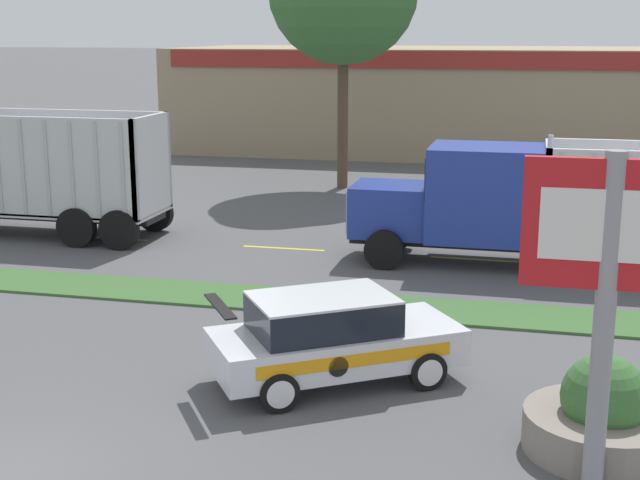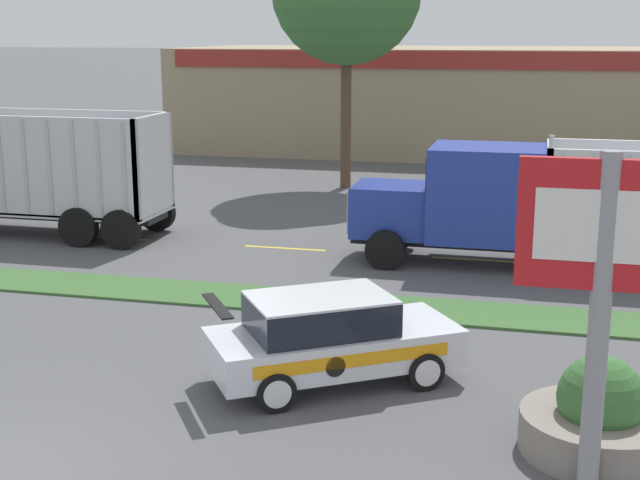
# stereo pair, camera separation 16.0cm
# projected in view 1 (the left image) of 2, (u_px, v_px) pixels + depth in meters

# --- Properties ---
(grass_verge) EXTENTS (120.00, 1.79, 0.06)m
(grass_verge) POSITION_uv_depth(u_px,v_px,m) (214.00, 295.00, 20.82)
(grass_verge) COLOR #3D6633
(grass_verge) RESTS_ON ground_plane
(centre_line_3) EXTENTS (2.40, 0.14, 0.01)m
(centre_line_3) POSITION_uv_depth(u_px,v_px,m) (110.00, 238.00, 26.61)
(centre_line_3) COLOR yellow
(centre_line_3) RESTS_ON ground_plane
(centre_line_4) EXTENTS (2.40, 0.14, 0.01)m
(centre_line_4) POSITION_uv_depth(u_px,v_px,m) (284.00, 248.00, 25.39)
(centre_line_4) COLOR yellow
(centre_line_4) RESTS_ON ground_plane
(centre_line_5) EXTENTS (2.40, 0.14, 0.01)m
(centre_line_5) POSITION_uv_depth(u_px,v_px,m) (475.00, 259.00, 24.16)
(centre_line_5) COLOR yellow
(centre_line_5) RESTS_ON ground_plane
(dump_truck_mid) EXTENTS (11.08, 2.63, 3.56)m
(dump_truck_mid) POSITION_uv_depth(u_px,v_px,m) (527.00, 206.00, 23.13)
(dump_truck_mid) COLOR black
(dump_truck_mid) RESTS_ON ground_plane
(rally_car) EXTENTS (4.62, 3.93, 1.64)m
(rally_car) POSITION_uv_depth(u_px,v_px,m) (332.00, 337.00, 15.53)
(rally_car) COLOR silver
(rally_car) RESTS_ON ground_plane
(store_sign_post) EXTENTS (2.21, 0.28, 4.61)m
(store_sign_post) POSITION_uv_depth(u_px,v_px,m) (609.00, 264.00, 11.26)
(store_sign_post) COLOR gray
(store_sign_post) RESTS_ON ground_plane
(stone_planter) EXTENTS (2.29, 2.29, 1.48)m
(stone_planter) POSITION_uv_depth(u_px,v_px,m) (602.00, 418.00, 13.04)
(stone_planter) COLOR gray
(stone_planter) RESTS_ON ground_plane
(store_building_backdrop) EXTENTS (31.70, 12.10, 5.21)m
(store_building_backdrop) POSITION_uv_depth(u_px,v_px,m) (490.00, 99.00, 46.06)
(store_building_backdrop) COLOR #9E896B
(store_building_backdrop) RESTS_ON ground_plane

